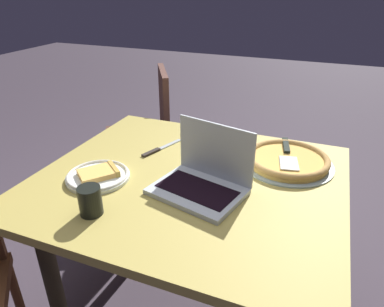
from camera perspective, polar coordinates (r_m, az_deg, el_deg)
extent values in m
cube|color=#AB9848|center=(1.34, -0.41, -4.49)|extent=(1.14, 1.00, 0.03)
cylinder|color=#322B1B|center=(1.50, -21.41, -20.59)|extent=(0.06, 0.06, 0.70)
cylinder|color=#322B1B|center=(1.98, -6.61, -5.96)|extent=(0.06, 0.06, 0.70)
cylinder|color=#322B1B|center=(1.80, 16.24, -10.70)|extent=(0.06, 0.06, 0.70)
cube|color=#B4BDC4|center=(1.23, 0.81, -6.25)|extent=(0.35, 0.29, 0.02)
cube|color=black|center=(1.23, 0.81, -5.84)|extent=(0.30, 0.20, 0.00)
cube|color=#B4BDC4|center=(1.26, 3.83, 0.46)|extent=(0.30, 0.08, 0.21)
cube|color=black|center=(1.26, 3.78, 0.43)|extent=(0.27, 0.07, 0.19)
cylinder|color=white|center=(1.37, -15.11, -3.73)|extent=(0.24, 0.24, 0.01)
torus|color=silver|center=(1.36, -15.16, -3.37)|extent=(0.23, 0.23, 0.01)
cube|color=#EDB355|center=(1.36, -15.20, -3.11)|extent=(0.16, 0.17, 0.02)
cube|color=gold|center=(1.37, -12.67, -2.49)|extent=(0.09, 0.08, 0.03)
cylinder|color=#92A8A8|center=(1.47, 15.28, -1.65)|extent=(0.37, 0.37, 0.01)
cylinder|color=gold|center=(1.47, 15.35, -1.14)|extent=(0.32, 0.32, 0.02)
torus|color=#B68A49|center=(1.46, 15.41, -0.73)|extent=(0.33, 0.33, 0.03)
cube|color=#AFB1AC|center=(1.41, 15.57, -1.52)|extent=(0.09, 0.13, 0.00)
cube|color=black|center=(1.56, 15.14, 1.32)|extent=(0.05, 0.14, 0.01)
cube|color=#B0BABC|center=(1.58, -4.15, 1.26)|extent=(0.08, 0.17, 0.00)
cube|color=#2A231F|center=(1.52, -6.71, 0.18)|extent=(0.05, 0.10, 0.01)
cylinder|color=black|center=(1.16, -16.32, -7.43)|extent=(0.07, 0.07, 0.10)
cylinder|color=#3D2A14|center=(1.15, -16.49, -6.31)|extent=(0.07, 0.07, 0.01)
cylinder|color=brown|center=(1.69, -26.30, -21.47)|extent=(0.03, 0.03, 0.45)
cube|color=#513229|center=(2.36, -9.07, 2.41)|extent=(0.58, 0.58, 0.04)
cube|color=#513229|center=(2.28, -4.62, 8.16)|extent=(0.23, 0.36, 0.43)
cylinder|color=#513229|center=(2.64, -12.88, -0.88)|extent=(0.03, 0.03, 0.43)
cylinder|color=#513229|center=(2.31, -13.32, -5.20)|extent=(0.03, 0.03, 0.43)
cylinder|color=#513229|center=(2.64, -4.63, -0.31)|extent=(0.03, 0.03, 0.43)
cylinder|color=#513229|center=(2.31, -3.85, -4.55)|extent=(0.03, 0.03, 0.43)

